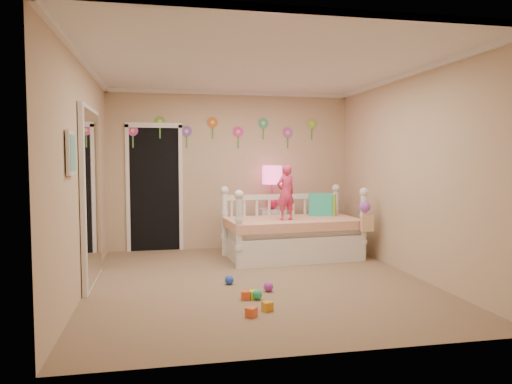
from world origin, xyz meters
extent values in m
cube|color=#7F684C|center=(0.00, 0.00, 0.00)|extent=(4.00, 4.50, 0.01)
cube|color=white|center=(0.00, 0.00, 2.60)|extent=(4.00, 4.50, 0.01)
cube|color=tan|center=(0.00, 2.25, 1.30)|extent=(4.00, 0.01, 2.60)
cube|color=tan|center=(-2.00, 0.00, 1.30)|extent=(0.01, 4.50, 2.60)
cube|color=tan|center=(2.00, 0.00, 1.30)|extent=(0.01, 4.50, 2.60)
cube|color=#27C39B|center=(1.30, 1.46, 0.78)|extent=(0.37, 0.19, 0.35)
cube|color=#91D741|center=(1.38, 1.51, 0.77)|extent=(0.37, 0.28, 0.33)
imported|color=#E63464|center=(0.63, 1.07, 1.00)|extent=(0.34, 0.27, 0.80)
cube|color=white|center=(0.64, 1.95, 0.34)|extent=(0.41, 0.32, 0.67)
sphere|color=#F32054|center=(0.64, 1.95, 0.77)|extent=(0.19, 0.19, 0.19)
cylinder|color=#F32054|center=(0.64, 1.95, 0.97)|extent=(0.03, 0.03, 0.41)
cylinder|color=#F5498E|center=(0.64, 1.95, 1.23)|extent=(0.32, 0.32, 0.30)
cube|color=black|center=(-1.25, 2.23, 1.03)|extent=(0.90, 0.04, 2.07)
cube|color=white|center=(-1.96, 0.30, 1.05)|extent=(0.07, 1.30, 2.10)
cube|color=white|center=(-1.97, -0.90, 1.55)|extent=(0.05, 0.34, 0.42)
camera|label=1|loc=(-1.14, -5.65, 1.50)|focal=33.58mm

